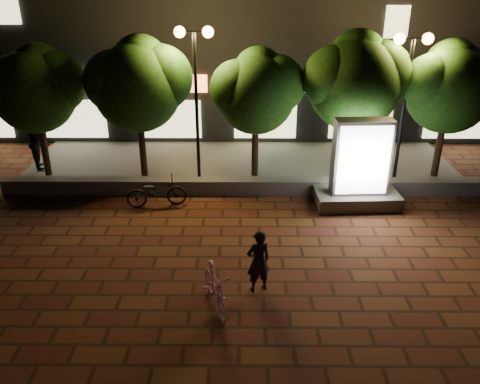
{
  "coord_description": "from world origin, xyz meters",
  "views": [
    {
      "loc": [
        0.08,
        -11.11,
        7.09
      ],
      "look_at": [
        -0.01,
        1.5,
        1.2
      ],
      "focal_mm": 36.95,
      "sensor_mm": 36.0,
      "label": 1
    }
  ],
  "objects_px": {
    "pedestrian": "(38,142)",
    "ad_kiosk": "(359,172)",
    "tree_left": "(139,82)",
    "scooter_parked": "(157,192)",
    "tree_far_left": "(36,86)",
    "street_lamp_left": "(195,66)",
    "tree_mid": "(257,89)",
    "scooter_pink": "(215,288)",
    "rider": "(258,261)",
    "street_lamp_right": "(409,70)",
    "tree_far_right": "(451,84)",
    "tree_right": "(356,78)"
  },
  "relations": [
    {
      "from": "street_lamp_left",
      "to": "pedestrian",
      "type": "xyz_separation_m",
      "value": [
        -6.0,
        0.93,
        -2.98
      ]
    },
    {
      "from": "street_lamp_left",
      "to": "rider",
      "type": "height_order",
      "value": "street_lamp_left"
    },
    {
      "from": "tree_far_right",
      "to": "pedestrian",
      "type": "bearing_deg",
      "value": 177.38
    },
    {
      "from": "tree_far_right",
      "to": "pedestrian",
      "type": "xyz_separation_m",
      "value": [
        -14.55,
        0.67,
        -2.32
      ]
    },
    {
      "from": "tree_right",
      "to": "tree_far_left",
      "type": "bearing_deg",
      "value": -180.0
    },
    {
      "from": "tree_mid",
      "to": "scooter_parked",
      "type": "relative_size",
      "value": 2.37
    },
    {
      "from": "street_lamp_left",
      "to": "scooter_parked",
      "type": "distance_m",
      "value": 4.32
    },
    {
      "from": "tree_left",
      "to": "rider",
      "type": "xyz_separation_m",
      "value": [
        3.88,
        -6.88,
        -2.65
      ]
    },
    {
      "from": "tree_right",
      "to": "tree_far_right",
      "type": "height_order",
      "value": "tree_right"
    },
    {
      "from": "street_lamp_left",
      "to": "tree_right",
      "type": "bearing_deg",
      "value": 2.81
    },
    {
      "from": "tree_far_right",
      "to": "pedestrian",
      "type": "distance_m",
      "value": 14.75
    },
    {
      "from": "tree_far_left",
      "to": "tree_mid",
      "type": "relative_size",
      "value": 1.03
    },
    {
      "from": "tree_right",
      "to": "tree_left",
      "type": "bearing_deg",
      "value": -180.0
    },
    {
      "from": "rider",
      "to": "pedestrian",
      "type": "xyz_separation_m",
      "value": [
        -7.94,
        7.55,
        0.25
      ]
    },
    {
      "from": "street_lamp_left",
      "to": "street_lamp_right",
      "type": "distance_m",
      "value": 7.0
    },
    {
      "from": "tree_far_right",
      "to": "scooter_parked",
      "type": "relative_size",
      "value": 2.51
    },
    {
      "from": "tree_left",
      "to": "scooter_parked",
      "type": "xyz_separation_m",
      "value": [
        0.79,
        -2.46,
        -2.95
      ]
    },
    {
      "from": "street_lamp_left",
      "to": "street_lamp_right",
      "type": "xyz_separation_m",
      "value": [
        7.0,
        0.0,
        -0.13
      ]
    },
    {
      "from": "tree_left",
      "to": "tree_right",
      "type": "xyz_separation_m",
      "value": [
        7.3,
        0.0,
        0.12
      ]
    },
    {
      "from": "tree_far_left",
      "to": "street_lamp_left",
      "type": "xyz_separation_m",
      "value": [
        5.45,
        -0.26,
        0.74
      ]
    },
    {
      "from": "tree_far_right",
      "to": "rider",
      "type": "distance_m",
      "value": 9.89
    },
    {
      "from": "street_lamp_left",
      "to": "ad_kiosk",
      "type": "relative_size",
      "value": 1.83
    },
    {
      "from": "rider",
      "to": "street_lamp_left",
      "type": "bearing_deg",
      "value": -95.07
    },
    {
      "from": "tree_mid",
      "to": "tree_far_right",
      "type": "xyz_separation_m",
      "value": [
        6.5,
        0.0,
        0.15
      ]
    },
    {
      "from": "tree_right",
      "to": "rider",
      "type": "relative_size",
      "value": 3.19
    },
    {
      "from": "tree_right",
      "to": "tree_far_right",
      "type": "distance_m",
      "value": 3.2
    },
    {
      "from": "tree_far_right",
      "to": "street_lamp_left",
      "type": "height_order",
      "value": "street_lamp_left"
    },
    {
      "from": "tree_far_left",
      "to": "scooter_pink",
      "type": "bearing_deg",
      "value": -49.74
    },
    {
      "from": "tree_far_left",
      "to": "tree_far_right",
      "type": "distance_m",
      "value": 14.0
    },
    {
      "from": "street_lamp_right",
      "to": "scooter_pink",
      "type": "xyz_separation_m",
      "value": [
        -6.04,
        -7.3,
        -3.37
      ]
    },
    {
      "from": "scooter_pink",
      "to": "rider",
      "type": "relative_size",
      "value": 1.09
    },
    {
      "from": "tree_mid",
      "to": "ad_kiosk",
      "type": "relative_size",
      "value": 1.59
    },
    {
      "from": "scooter_pink",
      "to": "tree_right",
      "type": "bearing_deg",
      "value": 41.47
    },
    {
      "from": "tree_left",
      "to": "scooter_parked",
      "type": "relative_size",
      "value": 2.57
    },
    {
      "from": "tree_mid",
      "to": "pedestrian",
      "type": "xyz_separation_m",
      "value": [
        -8.05,
        0.67,
        -2.17
      ]
    },
    {
      "from": "ad_kiosk",
      "to": "rider",
      "type": "distance_m",
      "value": 5.64
    },
    {
      "from": "ad_kiosk",
      "to": "tree_far_left",
      "type": "bearing_deg",
      "value": 167.77
    },
    {
      "from": "ad_kiosk",
      "to": "scooter_parked",
      "type": "xyz_separation_m",
      "value": [
        -6.38,
        -0.15,
        -0.64
      ]
    },
    {
      "from": "tree_right",
      "to": "tree_far_right",
      "type": "bearing_deg",
      "value": -0.0
    },
    {
      "from": "tree_mid",
      "to": "street_lamp_left",
      "type": "relative_size",
      "value": 0.87
    },
    {
      "from": "tree_far_left",
      "to": "street_lamp_left",
      "type": "relative_size",
      "value": 0.89
    },
    {
      "from": "street_lamp_left",
      "to": "street_lamp_right",
      "type": "relative_size",
      "value": 1.04
    },
    {
      "from": "tree_far_left",
      "to": "scooter_pink",
      "type": "height_order",
      "value": "tree_far_left"
    },
    {
      "from": "tree_mid",
      "to": "scooter_pink",
      "type": "distance_m",
      "value": 8.11
    },
    {
      "from": "rider",
      "to": "street_lamp_right",
      "type": "bearing_deg",
      "value": -148.79
    },
    {
      "from": "rider",
      "to": "tree_far_left",
      "type": "bearing_deg",
      "value": -64.38
    },
    {
      "from": "pedestrian",
      "to": "ad_kiosk",
      "type": "bearing_deg",
      "value": -133.55
    },
    {
      "from": "street_lamp_left",
      "to": "scooter_pink",
      "type": "xyz_separation_m",
      "value": [
        0.96,
        -7.3,
        -3.51
      ]
    },
    {
      "from": "tree_far_right",
      "to": "street_lamp_right",
      "type": "distance_m",
      "value": 1.66
    },
    {
      "from": "tree_mid",
      "to": "rider",
      "type": "xyz_separation_m",
      "value": [
        -0.11,
        -6.88,
        -2.42
      ]
    }
  ]
}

